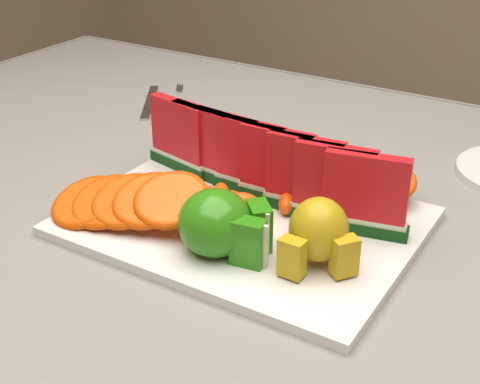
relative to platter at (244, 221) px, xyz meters
The scene contains 10 objects.
table 0.13m from the platter, 116.17° to the left, with size 1.40×0.90×0.75m.
tablecloth 0.08m from the platter, 116.17° to the left, with size 1.53×1.03×0.20m.
platter is the anchor object (origin of this frame).
apple_cluster 0.09m from the platter, 77.36° to the right, with size 0.12×0.10×0.08m.
pear_cluster 0.13m from the platter, 20.90° to the right, with size 0.09×0.09×0.07m.
fork 0.47m from the platter, 141.77° to the left, with size 0.10×0.18×0.00m.
watermelon_row 0.08m from the platter, 96.40° to the left, with size 0.39×0.07×0.10m.
orange_fan_front 0.14m from the platter, 146.45° to the right, with size 0.21×0.14×0.06m.
orange_fan_back 0.13m from the platter, 87.37° to the left, with size 0.33×0.11×0.05m.
tangerine_segments 0.03m from the platter, 140.16° to the left, with size 0.13×0.08×0.03m.
Camera 1 is at (0.39, -0.66, 1.17)m, focal length 50.00 mm.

